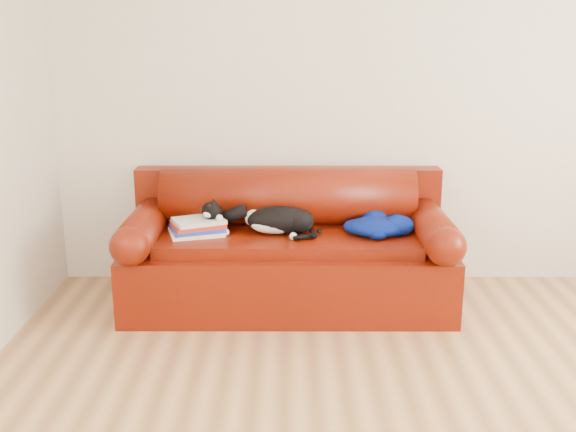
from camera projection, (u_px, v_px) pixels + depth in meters
The scene contains 7 objects.
ground at pixel (421, 430), 3.07m from camera, with size 4.50×4.50×0.00m, color olive.
room_shell at pixel (474, 55), 2.65m from camera, with size 4.52×4.02×2.61m.
sofa_base at pixel (288, 270), 4.45m from camera, with size 2.10×0.90×0.50m.
sofa_back at pixel (288, 216), 4.60m from camera, with size 2.10×1.01×0.88m.
book_stack at pixel (198, 227), 4.32m from camera, with size 0.39×0.34×0.10m.
cat at pixel (279, 221), 4.32m from camera, with size 0.59×0.36×0.22m.
blanket at pixel (378, 225), 4.32m from camera, with size 0.50×0.41×0.13m.
Camera 1 is at (-0.60, -2.70, 1.75)m, focal length 42.00 mm.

